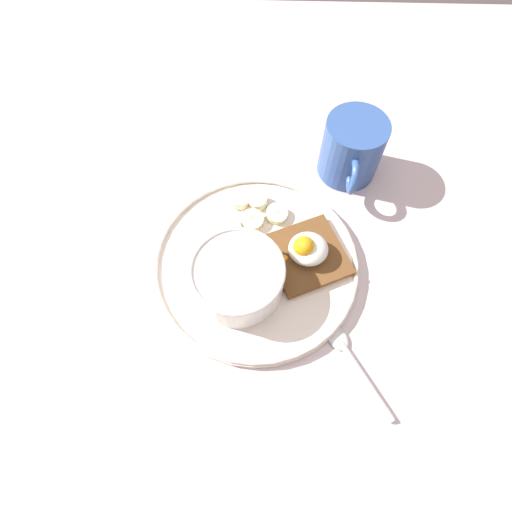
# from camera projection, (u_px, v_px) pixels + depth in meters

# --- Properties ---
(ground_plane) EXTENTS (1.20, 1.20, 0.02)m
(ground_plane) POSITION_uv_depth(u_px,v_px,m) (256.00, 269.00, 0.55)
(ground_plane) COLOR beige
(ground_plane) RESTS_ON ground
(plate) EXTENTS (0.28, 0.28, 0.02)m
(plate) POSITION_uv_depth(u_px,v_px,m) (256.00, 263.00, 0.54)
(plate) COLOR silver
(plate) RESTS_ON ground_plane
(oatmeal_bowl) EXTENTS (0.12, 0.12, 0.05)m
(oatmeal_bowl) POSITION_uv_depth(u_px,v_px,m) (238.00, 277.00, 0.50)
(oatmeal_bowl) COLOR white
(oatmeal_bowl) RESTS_ON plate
(toast_slice) EXTENTS (0.13, 0.13, 0.01)m
(toast_slice) POSITION_uv_depth(u_px,v_px,m) (307.00, 255.00, 0.53)
(toast_slice) COLOR brown
(toast_slice) RESTS_ON plate
(poached_egg) EXTENTS (0.08, 0.05, 0.04)m
(poached_egg) POSITION_uv_depth(u_px,v_px,m) (307.00, 249.00, 0.52)
(poached_egg) COLOR white
(poached_egg) RESTS_ON toast_slice
(banana_slice_front) EXTENTS (0.04, 0.04, 0.02)m
(banana_slice_front) POSITION_uv_depth(u_px,v_px,m) (252.00, 220.00, 0.56)
(banana_slice_front) COLOR beige
(banana_slice_front) RESTS_ON plate
(banana_slice_left) EXTENTS (0.04, 0.04, 0.01)m
(banana_slice_left) POSITION_uv_depth(u_px,v_px,m) (277.00, 214.00, 0.56)
(banana_slice_left) COLOR beige
(banana_slice_left) RESTS_ON plate
(banana_slice_back) EXTENTS (0.04, 0.04, 0.01)m
(banana_slice_back) POSITION_uv_depth(u_px,v_px,m) (230.00, 228.00, 0.55)
(banana_slice_back) COLOR #F8EFC0
(banana_slice_back) RESTS_ON plate
(banana_slice_right) EXTENTS (0.04, 0.04, 0.02)m
(banana_slice_right) POSITION_uv_depth(u_px,v_px,m) (239.00, 198.00, 0.57)
(banana_slice_right) COLOR #EFEAC5
(banana_slice_right) RESTS_ON plate
(banana_slice_inner) EXTENTS (0.03, 0.03, 0.02)m
(banana_slice_inner) POSITION_uv_depth(u_px,v_px,m) (258.00, 201.00, 0.57)
(banana_slice_inner) COLOR #F8EEBF
(banana_slice_inner) RESTS_ON plate
(coffee_mug) EXTENTS (0.09, 0.12, 0.09)m
(coffee_mug) POSITION_uv_depth(u_px,v_px,m) (352.00, 149.00, 0.58)
(coffee_mug) COLOR #315396
(coffee_mug) RESTS_ON ground_plane
(spoon) EXTENTS (0.08, 0.12, 0.01)m
(spoon) POSITION_uv_depth(u_px,v_px,m) (351.00, 359.00, 0.48)
(spoon) COLOR silver
(spoon) RESTS_ON ground_plane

